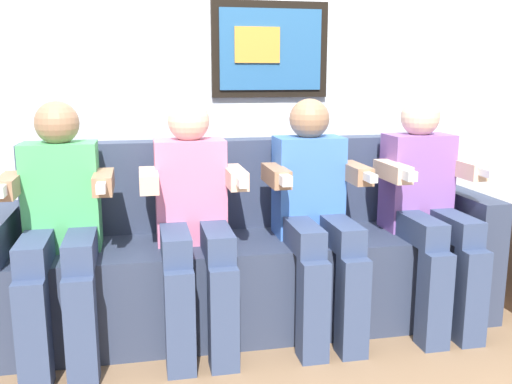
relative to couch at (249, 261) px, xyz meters
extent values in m
plane|color=#8C6B4C|center=(0.00, -0.33, -0.31)|extent=(6.27, 6.27, 0.00)
cube|color=silver|center=(0.00, 0.44, 0.99)|extent=(4.83, 0.05, 2.60)
cube|color=black|center=(0.19, 0.40, 1.04)|extent=(0.63, 0.03, 0.50)
cube|color=#26598C|center=(0.19, 0.38, 1.04)|extent=(0.55, 0.02, 0.42)
cube|color=orange|center=(0.12, 0.37, 1.06)|extent=(0.24, 0.02, 0.18)
cube|color=#333D56|center=(0.00, -0.04, -0.09)|extent=(2.15, 0.58, 0.45)
cube|color=#333D56|center=(0.00, 0.18, 0.36)|extent=(2.15, 0.14, 0.45)
cube|color=#333D56|center=(-1.14, -0.04, 0.00)|extent=(0.14, 0.58, 0.62)
cube|color=#333D56|center=(1.14, -0.04, 0.00)|extent=(0.14, 0.58, 0.62)
cube|color=#4CB266|center=(-0.85, -0.05, 0.38)|extent=(0.32, 0.20, 0.48)
sphere|color=#9E7556|center=(-0.85, -0.05, 0.70)|extent=(0.19, 0.19, 0.19)
cube|color=#38476B|center=(-0.94, -0.25, 0.20)|extent=(0.12, 0.40, 0.12)
cube|color=#38476B|center=(-0.76, -0.25, 0.20)|extent=(0.12, 0.40, 0.12)
cube|color=#38476B|center=(-0.94, -0.45, -0.09)|extent=(0.12, 0.12, 0.45)
cube|color=#38476B|center=(-0.76, -0.45, -0.09)|extent=(0.12, 0.12, 0.45)
cube|color=#9E7556|center=(-1.04, -0.17, 0.46)|extent=(0.08, 0.28, 0.08)
cube|color=#9E7556|center=(-0.66, -0.17, 0.46)|extent=(0.08, 0.28, 0.08)
cube|color=white|center=(-0.66, -0.33, 0.47)|extent=(0.04, 0.13, 0.04)
cube|color=white|center=(-1.04, -0.33, 0.47)|extent=(0.04, 0.10, 0.04)
cube|color=pink|center=(-0.28, -0.05, 0.38)|extent=(0.32, 0.20, 0.48)
sphere|color=beige|center=(-0.28, -0.05, 0.70)|extent=(0.19, 0.19, 0.19)
cube|color=#38476B|center=(-0.37, -0.25, 0.20)|extent=(0.12, 0.40, 0.12)
cube|color=#38476B|center=(-0.19, -0.25, 0.20)|extent=(0.12, 0.40, 0.12)
cube|color=#38476B|center=(-0.37, -0.45, -0.09)|extent=(0.12, 0.12, 0.45)
cube|color=#38476B|center=(-0.19, -0.45, -0.09)|extent=(0.12, 0.12, 0.45)
cube|color=beige|center=(-0.47, -0.17, 0.46)|extent=(0.08, 0.28, 0.08)
cube|color=beige|center=(-0.09, -0.17, 0.46)|extent=(0.08, 0.28, 0.08)
cube|color=white|center=(-0.09, -0.33, 0.47)|extent=(0.04, 0.13, 0.04)
cube|color=#3F72CC|center=(0.28, -0.05, 0.38)|extent=(0.32, 0.20, 0.48)
sphere|color=#9E7556|center=(0.28, -0.05, 0.70)|extent=(0.19, 0.19, 0.19)
cube|color=#38476B|center=(0.19, -0.25, 0.20)|extent=(0.12, 0.40, 0.12)
cube|color=#38476B|center=(0.37, -0.25, 0.20)|extent=(0.12, 0.40, 0.12)
cube|color=#38476B|center=(0.19, -0.45, -0.09)|extent=(0.12, 0.12, 0.45)
cube|color=#38476B|center=(0.37, -0.45, -0.09)|extent=(0.12, 0.12, 0.45)
cube|color=#9E7556|center=(0.09, -0.17, 0.46)|extent=(0.08, 0.28, 0.08)
cube|color=#9E7556|center=(0.47, -0.17, 0.46)|extent=(0.08, 0.28, 0.08)
cube|color=white|center=(0.47, -0.33, 0.47)|extent=(0.04, 0.13, 0.04)
cube|color=white|center=(0.09, -0.33, 0.47)|extent=(0.04, 0.10, 0.04)
cube|color=#8C59A5|center=(0.85, -0.05, 0.38)|extent=(0.32, 0.20, 0.48)
sphere|color=beige|center=(0.85, -0.05, 0.70)|extent=(0.19, 0.19, 0.19)
cube|color=#38476B|center=(0.76, -0.25, 0.20)|extent=(0.12, 0.40, 0.12)
cube|color=#38476B|center=(0.94, -0.25, 0.20)|extent=(0.12, 0.40, 0.12)
cube|color=#38476B|center=(0.76, -0.45, -0.09)|extent=(0.12, 0.12, 0.45)
cube|color=#38476B|center=(0.94, -0.45, -0.09)|extent=(0.12, 0.12, 0.45)
cube|color=beige|center=(0.66, -0.17, 0.46)|extent=(0.08, 0.28, 0.08)
cube|color=beige|center=(1.04, -0.17, 0.46)|extent=(0.08, 0.28, 0.08)
cube|color=white|center=(1.04, -0.33, 0.47)|extent=(0.04, 0.13, 0.04)
cube|color=white|center=(0.66, -0.33, 0.47)|extent=(0.04, 0.10, 0.04)
camera|label=1|loc=(-0.51, -2.63, 0.91)|focal=39.72mm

